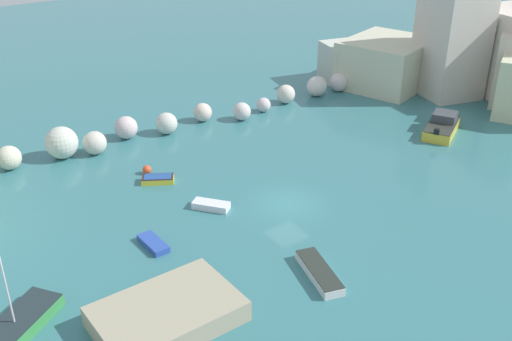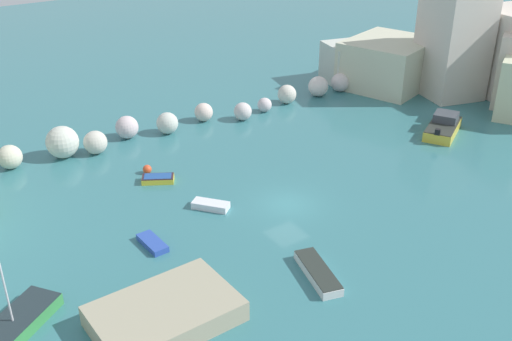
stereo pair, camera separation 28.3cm
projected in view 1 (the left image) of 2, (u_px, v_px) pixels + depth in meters
cove_water at (288, 204)px, 42.06m from camera, size 160.00×160.00×0.00m
cliff_headland_right at (480, 59)px, 61.15m from camera, size 23.16×24.78×10.79m
rock_breakwater at (142, 128)px, 51.60m from camera, size 41.20×3.96×2.63m
stone_dock at (167, 314)px, 30.89m from camera, size 7.45×5.09×1.20m
channel_buoy at (147, 170)px, 46.10m from camera, size 0.68×0.68×0.68m
moored_boat_0 at (442, 126)px, 53.09m from camera, size 5.71×4.59×1.63m
moored_boat_1 at (211, 205)px, 41.44m from camera, size 2.38×2.62×0.48m
moored_boat_2 at (158, 179)px, 44.89m from camera, size 2.63×2.17×0.49m
moored_boat_4 at (319, 272)px, 34.58m from camera, size 2.33×4.46×0.57m
moored_boat_5 at (153, 243)px, 37.36m from camera, size 1.13×2.55×0.38m
moored_boat_6 at (16, 327)px, 30.31m from camera, size 5.55×4.81×4.79m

